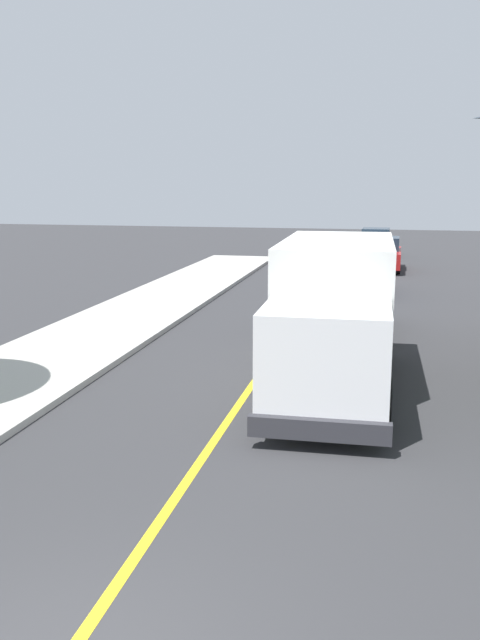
# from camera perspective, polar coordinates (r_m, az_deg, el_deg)

# --- Properties ---
(centre_line_yellow) EXTENTS (0.16, 56.00, 0.01)m
(centre_line_yellow) POSITION_cam_1_polar(r_m,az_deg,el_deg) (15.97, 1.45, -4.79)
(centre_line_yellow) COLOR gold
(centre_line_yellow) RESTS_ON ground
(box_truck) EXTENTS (2.54, 7.23, 3.20)m
(box_truck) POSITION_cam_1_polar(r_m,az_deg,el_deg) (14.98, 7.89, 0.94)
(box_truck) COLOR silver
(box_truck) RESTS_ON ground
(parked_car_near) EXTENTS (1.92, 4.45, 1.67)m
(parked_car_near) POSITION_cam_1_polar(r_m,az_deg,el_deg) (21.04, 9.34, 1.27)
(parked_car_near) COLOR black
(parked_car_near) RESTS_ON ground
(parked_car_mid) EXTENTS (1.87, 4.43, 1.67)m
(parked_car_mid) POSITION_cam_1_polar(r_m,az_deg,el_deg) (28.32, 10.12, 3.87)
(parked_car_mid) COLOR #2D4793
(parked_car_mid) RESTS_ON ground
(parked_car_far) EXTENTS (1.87, 4.43, 1.67)m
(parked_car_far) POSITION_cam_1_polar(r_m,az_deg,el_deg) (35.59, 11.79, 5.36)
(parked_car_far) COLOR maroon
(parked_car_far) RESTS_ON ground
(parked_car_furthest) EXTENTS (1.91, 4.44, 1.67)m
(parked_car_furthest) POSITION_cam_1_polar(r_m,az_deg,el_deg) (41.93, 11.21, 6.29)
(parked_car_furthest) COLOR #B7B7BC
(parked_car_furthest) RESTS_ON ground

